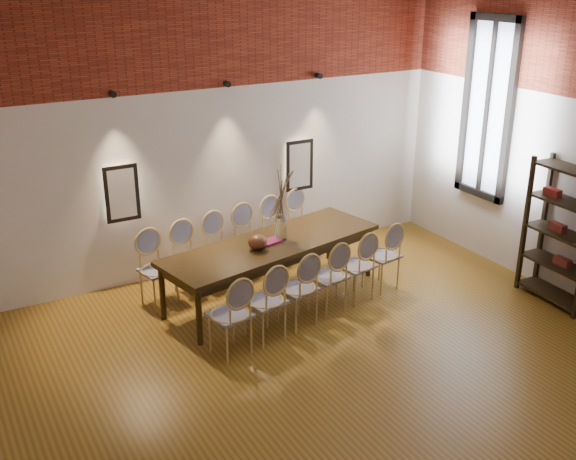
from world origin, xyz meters
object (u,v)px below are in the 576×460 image
chair_far_f (304,224)px  bowl (258,242)px  chair_near_d (327,276)px  chair_far_e (279,232)px  chair_near_b (265,301)px  vase (281,228)px  shelving_rack (563,234)px  chair_near_a (230,314)px  chair_near_f (381,255)px  chair_near_e (355,265)px  chair_near_c (297,288)px  book (271,241)px  chair_far_a (158,270)px  chair_far_b (191,260)px  chair_far_d (251,241)px  dining_table (273,269)px  chair_far_c (222,250)px

chair_far_f → bowl: (-1.31, -1.08, 0.37)m
chair_near_d → chair_far_e: same height
chair_near_b → vase: bearing=40.6°
chair_near_d → shelving_rack: (2.68, -1.18, 0.43)m
chair_near_a → chair_near_f: bearing=-0.0°
chair_near_e → chair_near_b: bearing=180.0°
chair_near_a → bowl: (0.79, 0.87, 0.37)m
chair_near_a → chair_far_f: bearing=31.6°
chair_near_e → chair_far_e: same height
chair_near_d → chair_near_f: same height
chair_near_c → vase: bearing=62.6°
chair_near_a → book: chair_near_a is taller
chair_far_f → bowl: bearing=28.2°
chair_far_a → shelving_rack: shelving_rack is taller
chair_far_b → chair_far_d: bearing=180.0°
chair_near_d → chair_near_f: (0.96, 0.19, 0.00)m
chair_far_e → vase: 1.04m
chair_near_c → bowl: 0.79m
dining_table → chair_far_a: bearing=148.4°
dining_table → shelving_rack: bearing=-42.6°
dining_table → chair_far_e: size_ratio=3.11×
chair_far_a → chair_far_c: bearing=180.0°
dining_table → chair_far_f: size_ratio=3.11×
chair_near_b → chair_far_c: size_ratio=1.00×
chair_near_f → bowl: chair_near_f is taller
shelving_rack → chair_near_d: bearing=158.9°
chair_near_e → chair_far_a: (-2.21, 1.09, 0.00)m
chair_near_f → chair_near_a: bearing=180.0°
chair_near_d → chair_near_e: 0.49m
chair_near_e → bowl: bearing=145.1°
chair_near_e → chair_far_f: size_ratio=1.00×
chair_far_e → book: chair_far_e is taller
chair_far_d → bowl: bearing=57.2°
chair_near_c → chair_far_c: size_ratio=1.00×
dining_table → chair_far_b: 1.05m
chair_near_e → chair_near_c: bearing=-180.0°
chair_near_b → chair_far_f: bearing=37.6°
chair_near_d → bowl: bearing=126.4°
chair_far_f → chair_near_c: bearing=45.7°
book → chair_near_f: bearing=-20.0°
chair_near_b → chair_near_d: size_ratio=1.00×
chair_far_c → vase: (0.53, -0.66, 0.43)m
chair_near_b → bowl: size_ratio=3.92×
chair_far_b → book: chair_far_b is taller
chair_near_c → chair_far_e: size_ratio=1.00×
chair_far_a → bowl: size_ratio=3.92×
chair_near_e → chair_far_d: (-0.77, 1.38, 0.00)m
chair_far_b → chair_far_c: 0.49m
chair_far_d → shelving_rack: (2.97, -2.65, 0.43)m
dining_table → chair_near_d: chair_near_d is taller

